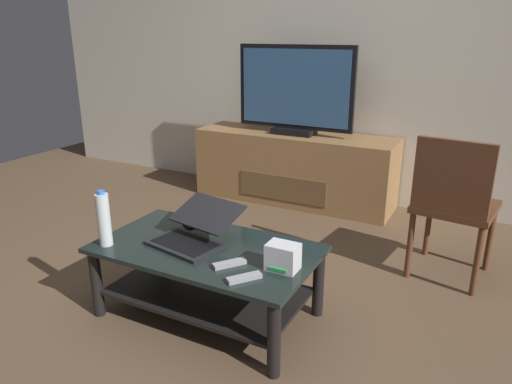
{
  "coord_description": "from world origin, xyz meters",
  "views": [
    {
      "loc": [
        1.2,
        -1.82,
        1.45
      ],
      "look_at": [
        -0.02,
        0.52,
        0.55
      ],
      "focal_mm": 33.36,
      "sensor_mm": 36.0,
      "label": 1
    }
  ],
  "objects_px": {
    "laptop": "(194,231)",
    "router_box": "(283,257)",
    "cell_phone": "(197,224)",
    "soundbar_remote": "(229,264)",
    "television": "(295,92)",
    "tv_remote": "(244,278)",
    "coffee_table": "(207,268)",
    "media_cabinet": "(294,167)",
    "dining_chair": "(454,201)",
    "water_bottle_near": "(104,219)"
  },
  "relations": [
    {
      "from": "router_box",
      "to": "laptop",
      "type": "bearing_deg",
      "value": 173.29
    },
    {
      "from": "media_cabinet",
      "to": "soundbar_remote",
      "type": "distance_m",
      "value": 2.08
    },
    {
      "from": "coffee_table",
      "to": "media_cabinet",
      "type": "relative_size",
      "value": 0.65
    },
    {
      "from": "television",
      "to": "tv_remote",
      "type": "xyz_separation_m",
      "value": [
        0.66,
        -2.07,
        -0.55
      ]
    },
    {
      "from": "television",
      "to": "dining_chair",
      "type": "bearing_deg",
      "value": -32.0
    },
    {
      "from": "coffee_table",
      "to": "laptop",
      "type": "bearing_deg",
      "value": 163.56
    },
    {
      "from": "router_box",
      "to": "cell_phone",
      "type": "relative_size",
      "value": 1.04
    },
    {
      "from": "television",
      "to": "tv_remote",
      "type": "distance_m",
      "value": 2.24
    },
    {
      "from": "dining_chair",
      "to": "router_box",
      "type": "relative_size",
      "value": 6.11
    },
    {
      "from": "coffee_table",
      "to": "television",
      "type": "distance_m",
      "value": 2.01
    },
    {
      "from": "media_cabinet",
      "to": "soundbar_remote",
      "type": "relative_size",
      "value": 10.9
    },
    {
      "from": "dining_chair",
      "to": "tv_remote",
      "type": "bearing_deg",
      "value": -121.14
    },
    {
      "from": "water_bottle_near",
      "to": "media_cabinet",
      "type": "bearing_deg",
      "value": 85.88
    },
    {
      "from": "water_bottle_near",
      "to": "soundbar_remote",
      "type": "distance_m",
      "value": 0.7
    },
    {
      "from": "soundbar_remote",
      "to": "tv_remote",
      "type": "bearing_deg",
      "value": 2.61
    },
    {
      "from": "television",
      "to": "tv_remote",
      "type": "height_order",
      "value": "television"
    },
    {
      "from": "coffee_table",
      "to": "dining_chair",
      "type": "distance_m",
      "value": 1.48
    },
    {
      "from": "television",
      "to": "soundbar_remote",
      "type": "xyz_separation_m",
      "value": [
        0.53,
        -1.99,
        -0.55
      ]
    },
    {
      "from": "laptop",
      "to": "soundbar_remote",
      "type": "xyz_separation_m",
      "value": [
        0.3,
        -0.15,
        -0.05
      ]
    },
    {
      "from": "television",
      "to": "media_cabinet",
      "type": "bearing_deg",
      "value": 90.0
    },
    {
      "from": "tv_remote",
      "to": "water_bottle_near",
      "type": "bearing_deg",
      "value": -141.84
    },
    {
      "from": "cell_phone",
      "to": "tv_remote",
      "type": "height_order",
      "value": "tv_remote"
    },
    {
      "from": "cell_phone",
      "to": "water_bottle_near",
      "type": "bearing_deg",
      "value": -96.68
    },
    {
      "from": "television",
      "to": "soundbar_remote",
      "type": "distance_m",
      "value": 2.13
    },
    {
      "from": "television",
      "to": "router_box",
      "type": "relative_size",
      "value": 7.01
    },
    {
      "from": "dining_chair",
      "to": "coffee_table",
      "type": "bearing_deg",
      "value": -136.83
    },
    {
      "from": "media_cabinet",
      "to": "water_bottle_near",
      "type": "relative_size",
      "value": 5.9
    },
    {
      "from": "router_box",
      "to": "cell_phone",
      "type": "distance_m",
      "value": 0.71
    },
    {
      "from": "cell_phone",
      "to": "tv_remote",
      "type": "bearing_deg",
      "value": -13.85
    },
    {
      "from": "router_box",
      "to": "water_bottle_near",
      "type": "relative_size",
      "value": 0.49
    },
    {
      "from": "cell_phone",
      "to": "tv_remote",
      "type": "xyz_separation_m",
      "value": [
        0.55,
        -0.43,
        0.01
      ]
    },
    {
      "from": "television",
      "to": "cell_phone",
      "type": "relative_size",
      "value": 7.28
    },
    {
      "from": "television",
      "to": "tv_remote",
      "type": "bearing_deg",
      "value": -72.43
    },
    {
      "from": "media_cabinet",
      "to": "water_bottle_near",
      "type": "xyz_separation_m",
      "value": [
        -0.15,
        -2.1,
        0.24
      ]
    },
    {
      "from": "dining_chair",
      "to": "television",
      "type": "bearing_deg",
      "value": 148.0
    },
    {
      "from": "cell_phone",
      "to": "tv_remote",
      "type": "relative_size",
      "value": 0.88
    },
    {
      "from": "television",
      "to": "water_bottle_near",
      "type": "height_order",
      "value": "television"
    },
    {
      "from": "laptop",
      "to": "router_box",
      "type": "distance_m",
      "value": 0.54
    },
    {
      "from": "tv_remote",
      "to": "media_cabinet",
      "type": "bearing_deg",
      "value": 144.93
    },
    {
      "from": "cell_phone",
      "to": "soundbar_remote",
      "type": "xyz_separation_m",
      "value": [
        0.42,
        -0.34,
        0.01
      ]
    },
    {
      "from": "coffee_table",
      "to": "water_bottle_near",
      "type": "bearing_deg",
      "value": -155.37
    },
    {
      "from": "media_cabinet",
      "to": "television",
      "type": "distance_m",
      "value": 0.66
    },
    {
      "from": "water_bottle_near",
      "to": "dining_chair",
      "type": "bearing_deg",
      "value": 38.35
    },
    {
      "from": "coffee_table",
      "to": "water_bottle_near",
      "type": "height_order",
      "value": "water_bottle_near"
    },
    {
      "from": "coffee_table",
      "to": "router_box",
      "type": "bearing_deg",
      "value": -4.72
    },
    {
      "from": "media_cabinet",
      "to": "tv_remote",
      "type": "xyz_separation_m",
      "value": [
        0.66,
        -2.09,
        0.1
      ]
    },
    {
      "from": "water_bottle_near",
      "to": "soundbar_remote",
      "type": "relative_size",
      "value": 1.85
    },
    {
      "from": "laptop",
      "to": "router_box",
      "type": "relative_size",
      "value": 3.2
    },
    {
      "from": "coffee_table",
      "to": "soundbar_remote",
      "type": "bearing_deg",
      "value": -29.91
    },
    {
      "from": "tv_remote",
      "to": "router_box",
      "type": "bearing_deg",
      "value": 94.7
    }
  ]
}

